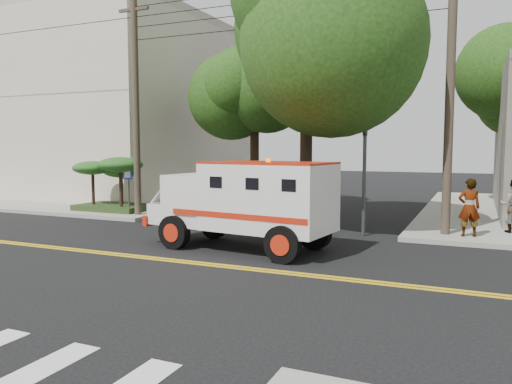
% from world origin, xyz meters
% --- Properties ---
extents(ground, '(100.00, 100.00, 0.00)m').
position_xyz_m(ground, '(0.00, 0.00, 0.00)').
color(ground, black).
rests_on(ground, ground).
extents(sidewalk_nw, '(17.00, 17.00, 0.15)m').
position_xyz_m(sidewalk_nw, '(-13.50, 13.50, 0.07)').
color(sidewalk_nw, gray).
rests_on(sidewalk_nw, ground).
extents(building_left, '(16.00, 14.00, 10.00)m').
position_xyz_m(building_left, '(-15.50, 15.00, 5.15)').
color(building_left, beige).
rests_on(building_left, sidewalk_nw).
extents(utility_pole_left, '(0.28, 0.28, 9.00)m').
position_xyz_m(utility_pole_left, '(-5.60, 6.00, 4.50)').
color(utility_pole_left, '#382D23').
rests_on(utility_pole_left, ground).
extents(utility_pole_right, '(0.28, 0.28, 9.00)m').
position_xyz_m(utility_pole_right, '(6.30, 6.20, 4.50)').
color(utility_pole_right, '#382D23').
rests_on(utility_pole_right, ground).
extents(tree_main, '(6.08, 5.70, 9.85)m').
position_xyz_m(tree_main, '(1.94, 6.21, 7.20)').
color(tree_main, black).
rests_on(tree_main, ground).
extents(tree_left, '(4.48, 4.20, 7.70)m').
position_xyz_m(tree_left, '(-2.68, 11.79, 5.73)').
color(tree_left, black).
rests_on(tree_left, ground).
extents(traffic_signal, '(0.15, 0.18, 3.60)m').
position_xyz_m(traffic_signal, '(3.80, 5.60, 2.23)').
color(traffic_signal, '#3F3F42').
rests_on(traffic_signal, ground).
extents(accessibility_sign, '(0.45, 0.10, 2.02)m').
position_xyz_m(accessibility_sign, '(-6.20, 6.17, 1.37)').
color(accessibility_sign, '#3F3F42').
rests_on(accessibility_sign, ground).
extents(palm_planter, '(3.52, 2.63, 2.36)m').
position_xyz_m(palm_planter, '(-7.44, 6.62, 1.65)').
color(palm_planter, '#1E3314').
rests_on(palm_planter, sidewalk_nw).
extents(armored_truck, '(5.73, 2.77, 2.52)m').
position_xyz_m(armored_truck, '(1.20, 2.07, 1.43)').
color(armored_truck, silver).
rests_on(armored_truck, ground).
extents(pedestrian_a, '(0.75, 0.58, 1.82)m').
position_xyz_m(pedestrian_a, '(6.98, 6.02, 1.06)').
color(pedestrian_a, gray).
rests_on(pedestrian_a, sidewalk_ne).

